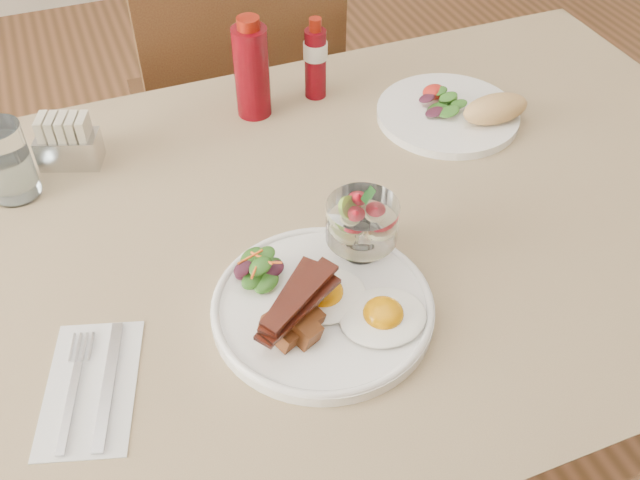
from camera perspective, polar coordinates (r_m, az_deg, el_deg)
table at (r=1.10m, az=2.82°, el=-1.43°), size 1.33×0.88×0.75m
chair_far at (r=1.67m, az=-6.58°, el=10.38°), size 0.42×0.42×0.93m
main_plate at (r=0.90m, az=0.21°, el=-5.46°), size 0.28×0.28×0.02m
fried_eggs at (r=0.88m, az=2.65°, el=-5.17°), size 0.18×0.17×0.03m
bacon_potato_pile at (r=0.85m, az=-1.89°, el=-5.84°), size 0.12×0.10×0.06m
side_salad at (r=0.91m, az=-4.86°, el=-2.43°), size 0.07×0.07×0.04m
fruit_cup at (r=0.92m, az=3.37°, el=1.45°), size 0.10×0.10×0.10m
second_plate at (r=1.24m, az=11.04°, el=10.06°), size 0.24×0.24×0.06m
ketchup_bottle at (r=1.20m, az=-5.49°, el=13.37°), size 0.06×0.06×0.17m
hot_sauce_bottle at (r=1.25m, az=-0.37°, el=14.24°), size 0.05×0.05×0.15m
sugar_caddy at (r=1.17m, az=-19.51°, el=7.30°), size 0.10×0.08×0.08m
water_glass at (r=1.13m, az=-23.67°, el=5.48°), size 0.07×0.07×0.12m
napkin_cutlery at (r=0.87m, az=-17.77°, el=-11.12°), size 0.15×0.21×0.01m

